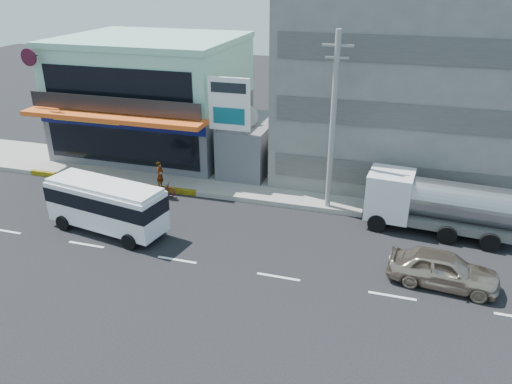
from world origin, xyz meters
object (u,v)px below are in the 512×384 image
at_px(shop_building, 155,99).
at_px(minibus, 106,203).
at_px(concrete_building, 416,68).
at_px(utility_pole_near, 333,124).
at_px(billboard, 229,110).
at_px(tanker_truck, 435,204).
at_px(motorcycle_rider, 161,185).
at_px(sedan, 443,269).
at_px(satellite_dish, 246,124).

relative_size(shop_building, minibus, 1.83).
relative_size(concrete_building, minibus, 2.36).
distance_m(concrete_building, utility_pole_near, 8.79).
bearing_deg(concrete_building, utility_pole_near, -117.76).
height_order(billboard, tanker_truck, billboard).
bearing_deg(shop_building, minibus, -74.87).
distance_m(minibus, tanker_truck, 17.06).
bearing_deg(motorcycle_rider, tanker_truck, 0.38).
relative_size(concrete_building, sedan, 3.43).
relative_size(minibus, tanker_truck, 0.88).
bearing_deg(billboard, sedan, -31.63).
relative_size(shop_building, utility_pole_near, 1.24).
bearing_deg(sedan, utility_pole_near, 51.13).
bearing_deg(utility_pole_near, billboard, 164.52).
bearing_deg(satellite_dish, sedan, -38.37).
xyz_separation_m(satellite_dish, sedan, (12.00, -9.50, -2.78)).
bearing_deg(satellite_dish, utility_pole_near, -30.96).
distance_m(concrete_building, sedan, 14.99).
distance_m(shop_building, motorcycle_rider, 9.12).
relative_size(satellite_dish, minibus, 0.22).
xyz_separation_m(shop_building, sedan, (20.00, -12.45, -3.20)).
distance_m(shop_building, sedan, 23.77).
xyz_separation_m(concrete_building, sedan, (2.00, -13.50, -6.21)).
height_order(concrete_building, sedan, concrete_building).
bearing_deg(billboard, motorcycle_rider, -141.58).
distance_m(minibus, sedan, 16.70).
height_order(billboard, sedan, billboard).
xyz_separation_m(utility_pole_near, tanker_truck, (5.68, -0.87, -3.55)).
bearing_deg(utility_pole_near, motorcycle_rider, -174.43).
relative_size(utility_pole_near, tanker_truck, 1.29).
relative_size(shop_building, satellite_dish, 8.27).
height_order(minibus, tanker_truck, tanker_truck).
xyz_separation_m(minibus, sedan, (16.67, -0.14, -0.83)).
height_order(satellite_dish, utility_pole_near, utility_pole_near).
bearing_deg(billboard, minibus, -118.92).
xyz_separation_m(shop_building, tanker_truck, (19.68, -7.42, -2.39)).
height_order(shop_building, satellite_dish, shop_building).
height_order(concrete_building, satellite_dish, concrete_building).
distance_m(shop_building, concrete_building, 18.28).
distance_m(concrete_building, billboard, 12.17).
bearing_deg(shop_building, satellite_dish, -20.21).
bearing_deg(utility_pole_near, shop_building, 154.94).
height_order(satellite_dish, minibus, satellite_dish).
bearing_deg(utility_pole_near, minibus, -151.66).
height_order(concrete_building, billboard, concrete_building).
distance_m(concrete_building, motorcycle_rider, 17.57).
bearing_deg(satellite_dish, billboard, -105.52).
relative_size(concrete_building, tanker_truck, 2.07).
xyz_separation_m(shop_building, concrete_building, (18.00, 1.05, 3.00)).
height_order(shop_building, concrete_building, concrete_building).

